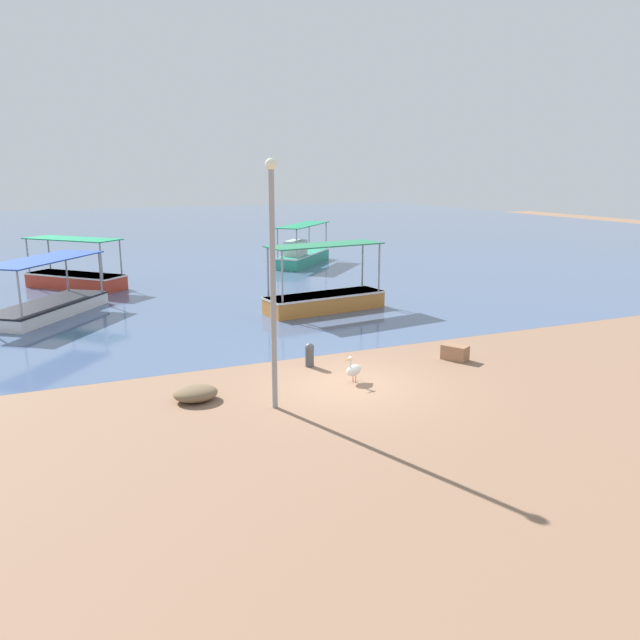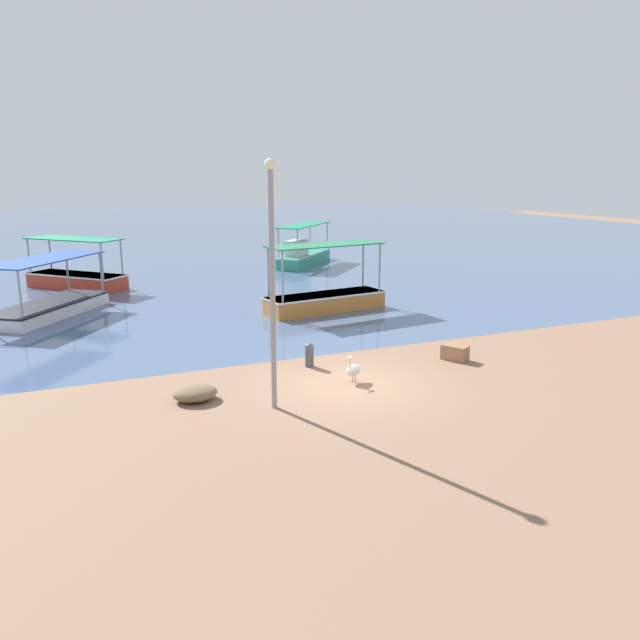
% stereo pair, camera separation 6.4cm
% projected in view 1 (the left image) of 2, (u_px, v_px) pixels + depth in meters
% --- Properties ---
extents(ground, '(120.00, 120.00, 0.00)m').
position_uv_depth(ground, '(349.00, 385.00, 17.59)').
color(ground, '#89664E').
extents(harbor_water, '(110.00, 90.00, 0.00)m').
position_uv_depth(harbor_water, '(131.00, 233.00, 60.38)').
color(harbor_water, '#495F84').
rests_on(harbor_water, ground).
extents(fishing_boat_outer, '(5.47, 2.26, 2.88)m').
position_uv_depth(fishing_boat_outer, '(325.00, 298.00, 26.84)').
color(fishing_boat_outer, '#CC7A32').
rests_on(fishing_boat_outer, harbor_water).
extents(fishing_boat_near_right, '(4.90, 5.01, 2.56)m').
position_uv_depth(fishing_boat_near_right, '(76.00, 278.00, 32.06)').
color(fishing_boat_near_right, red).
rests_on(fishing_boat_near_right, harbor_water).
extents(fishing_boat_near_left, '(5.26, 5.55, 2.55)m').
position_uv_depth(fishing_boat_near_left, '(302.00, 255.00, 40.09)').
color(fishing_boat_near_left, teal).
rests_on(fishing_boat_near_left, harbor_water).
extents(fishing_boat_center, '(5.10, 5.89, 2.40)m').
position_uv_depth(fishing_boat_center, '(48.00, 305.00, 25.89)').
color(fishing_boat_center, silver).
rests_on(fishing_boat_center, harbor_water).
extents(pelican, '(0.77, 0.48, 0.80)m').
position_uv_depth(pelican, '(354.00, 370.00, 17.75)').
color(pelican, '#E0997A').
rests_on(pelican, ground).
extents(lamp_post, '(0.28, 0.28, 6.18)m').
position_uv_depth(lamp_post, '(273.00, 274.00, 15.13)').
color(lamp_post, gray).
rests_on(lamp_post, ground).
extents(mooring_bollard, '(0.28, 0.28, 0.75)m').
position_uv_depth(mooring_bollard, '(310.00, 354.00, 19.18)').
color(mooring_bollard, '#47474C').
rests_on(mooring_bollard, ground).
extents(net_pile, '(1.17, 0.99, 0.40)m').
position_uv_depth(net_pile, '(196.00, 393.00, 16.37)').
color(net_pile, brown).
rests_on(net_pile, ground).
extents(cargo_crate, '(0.80, 0.93, 0.48)m').
position_uv_depth(cargo_crate, '(455.00, 352.00, 19.92)').
color(cargo_crate, '#966848').
rests_on(cargo_crate, ground).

